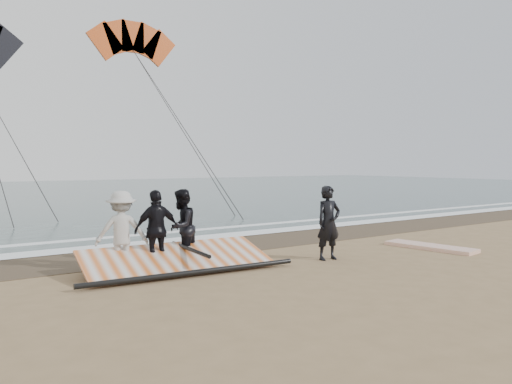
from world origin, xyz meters
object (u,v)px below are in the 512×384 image
Objects in this scene: board_cream at (235,248)px; sail_rig at (172,261)px; board_white at (430,247)px; man_main at (329,223)px.

sail_rig is (-2.52, -1.44, 0.15)m from board_cream.
board_white reaches higher than board_cream.
board_white is 0.52× the size of sail_rig.
man_main is 0.83× the size of board_cream.
board_cream is (-1.15, 2.49, -0.86)m from man_main.
board_white is (3.40, -0.43, -0.86)m from man_main.
board_cream is 0.46× the size of sail_rig.
board_cream is 2.91m from sail_rig.
man_main is at bearing -15.93° from sail_rig.
man_main is 0.38× the size of sail_rig.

